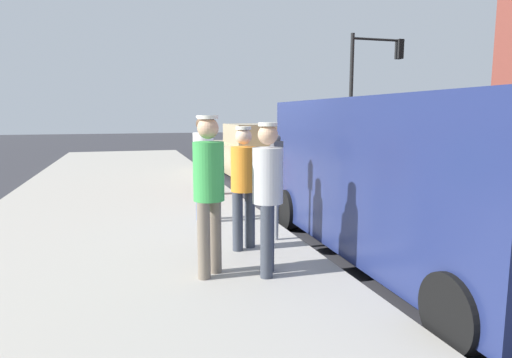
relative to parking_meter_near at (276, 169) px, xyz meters
The scene contains 11 objects.
ground_plane 1.94m from the parking_meter_near, 151.61° to the right, with size 80.00×80.00×0.00m, color #2D2D33.
sidewalk_slab 2.53m from the parking_meter_near, 18.75° to the right, with size 5.00×32.00×0.15m, color #9E998E.
parking_meter_near is the anchor object (origin of this frame).
pedestrian_in_gray 1.40m from the parking_meter_near, 67.26° to the left, with size 0.34×0.34×1.71m.
pedestrian_in_white 1.63m from the parking_meter_near, 60.75° to the right, with size 0.34×0.34×1.78m.
pedestrian_in_orange 0.63m from the parking_meter_near, 27.53° to the left, with size 0.34×0.34×1.64m.
pedestrian_in_green 1.65m from the parking_meter_near, 44.47° to the left, with size 0.34×0.34×1.79m.
parked_van 1.81m from the parking_meter_near, 145.94° to the left, with size 2.21×5.24×2.15m.
parked_sedan_behind 7.33m from the parking_meter_near, 103.62° to the right, with size 1.98×4.42×1.65m.
traffic_light_corner 13.69m from the parking_meter_near, 125.49° to the right, with size 2.48×0.42×5.20m.
fire_hydrant 3.92m from the parking_meter_near, 88.52° to the right, with size 0.24×0.24×0.86m.
Camera 1 is at (3.37, 6.65, 1.95)m, focal length 31.26 mm.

